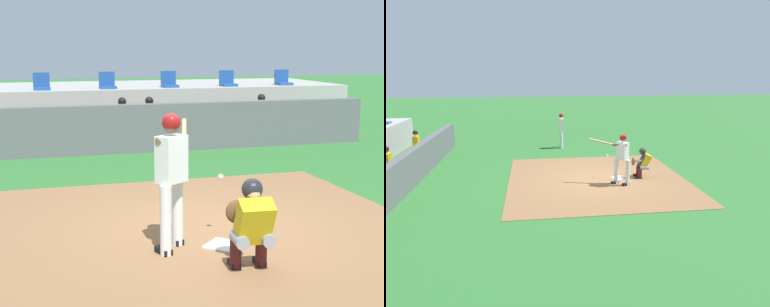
# 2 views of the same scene
# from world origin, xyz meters

# --- Properties ---
(ground_plane) EXTENTS (80.00, 80.00, 0.00)m
(ground_plane) POSITION_xyz_m (0.00, 0.00, 0.00)
(ground_plane) COLOR #2D6B2D
(dirt_infield) EXTENTS (6.40, 6.40, 0.01)m
(dirt_infield) POSITION_xyz_m (0.00, 0.00, 0.01)
(dirt_infield) COLOR olive
(dirt_infield) RESTS_ON ground
(home_plate) EXTENTS (0.62, 0.62, 0.02)m
(home_plate) POSITION_xyz_m (0.00, -0.80, 0.02)
(home_plate) COLOR white
(home_plate) RESTS_ON dirt_infield
(batter_at_plate) EXTENTS (0.74, 1.35, 1.80)m
(batter_at_plate) POSITION_xyz_m (-0.69, -0.72, 1.04)
(batter_at_plate) COLOR silver
(batter_at_plate) RESTS_ON ground
(catcher_crouched) EXTENTS (0.50, 1.67, 1.13)m
(catcher_crouched) POSITION_xyz_m (0.01, -1.69, 0.61)
(catcher_crouched) COLOR gray
(catcher_crouched) RESTS_ON ground
(on_deck_batter) EXTENTS (0.58, 0.23, 1.79)m
(on_deck_batter) POSITION_xyz_m (5.34, 0.83, 1.02)
(on_deck_batter) COLOR silver
(on_deck_batter) RESTS_ON ground
(dugout_wall) EXTENTS (13.00, 0.30, 1.20)m
(dugout_wall) POSITION_xyz_m (0.00, 6.50, 0.60)
(dugout_wall) COLOR #59595E
(dugout_wall) RESTS_ON ground
(dugout_player_1) EXTENTS (0.49, 0.70, 1.30)m
(dugout_player_1) POSITION_xyz_m (0.82, 7.34, 0.67)
(dugout_player_1) COLOR #939399
(dugout_player_1) RESTS_ON ground
(dugout_player_2) EXTENTS (0.49, 0.70, 1.30)m
(dugout_player_2) POSITION_xyz_m (4.03, 7.34, 0.67)
(dugout_player_2) COLOR #939399
(dugout_player_2) RESTS_ON ground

